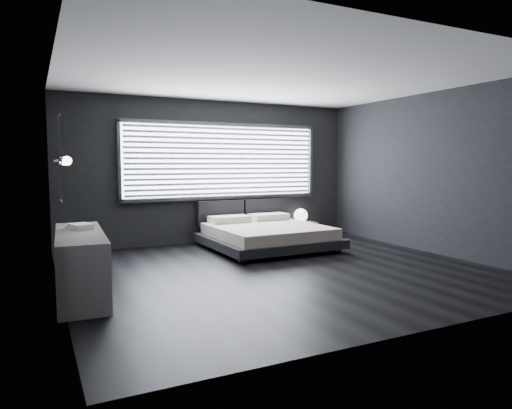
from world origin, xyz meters
name	(u,v)px	position (x,y,z in m)	size (l,w,h in m)	color
room	(282,175)	(0.00, 0.00, 1.40)	(6.04, 6.00, 2.80)	black
window	(224,161)	(0.20, 2.70, 1.61)	(4.14, 0.09, 1.52)	white
headboard	(243,212)	(0.59, 2.64, 0.57)	(1.96, 0.16, 0.52)	black
sconce_near	(67,161)	(-2.88, 0.05, 1.60)	(0.18, 0.11, 0.11)	silver
sconce_far	(63,161)	(-2.88, 0.65, 1.60)	(0.18, 0.11, 0.11)	silver
wall_art_upper	(60,137)	(-2.98, -0.55, 1.85)	(0.01, 0.48, 0.48)	#47474C
wall_art_lower	(61,181)	(-2.98, -0.30, 1.38)	(0.01, 0.48, 0.48)	#47474C
bed	(267,235)	(0.59, 1.59, 0.26)	(2.19, 2.10, 0.55)	black
nightstand	(302,229)	(1.92, 2.50, 0.16)	(0.53, 0.44, 0.31)	silver
orb_lamp	(301,215)	(1.87, 2.49, 0.46)	(0.29, 0.29, 0.29)	white
dresser	(81,264)	(-2.78, -0.06, 0.38)	(0.63, 1.92, 0.76)	silver
book_stack	(80,227)	(-2.75, 0.19, 0.79)	(0.32, 0.38, 0.07)	white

